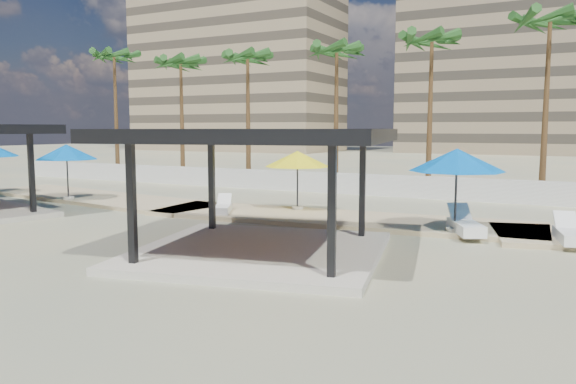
# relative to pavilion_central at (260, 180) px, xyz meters

# --- Properties ---
(ground) EXTENTS (200.00, 200.00, 0.00)m
(ground) POSITION_rel_pavilion_central_xyz_m (-2.44, -0.24, -2.24)
(ground) COLOR tan
(ground) RESTS_ON ground
(promenade) EXTENTS (44.45, 7.97, 0.24)m
(promenade) POSITION_rel_pavilion_central_xyz_m (-0.44, 7.43, -2.18)
(promenade) COLOR #C6B284
(promenade) RESTS_ON ground
(boundary_wall) EXTENTS (56.00, 0.30, 1.20)m
(boundary_wall) POSITION_rel_pavilion_central_xyz_m (-2.44, 15.76, -1.64)
(boundary_wall) COLOR silver
(boundary_wall) RESTS_ON ground
(building_west) EXTENTS (34.00, 16.00, 32.40)m
(building_west) POSITION_rel_pavilion_central_xyz_m (-44.44, 67.76, 13.03)
(building_west) COLOR #937F60
(building_west) RESTS_ON ground
(building_mid) EXTENTS (38.00, 16.00, 30.40)m
(building_mid) POSITION_rel_pavilion_central_xyz_m (1.56, 77.76, 12.03)
(building_mid) COLOR #847259
(building_mid) RESTS_ON ground
(pavilion_central) EXTENTS (8.80, 8.80, 3.75)m
(pavilion_central) POSITION_rel_pavilion_central_xyz_m (0.00, 0.00, 0.00)
(pavilion_central) COLOR beige
(pavilion_central) RESTS_ON ground
(umbrella_b) EXTENTS (3.76, 3.76, 2.59)m
(umbrella_b) POSITION_rel_pavilion_central_xyz_m (-2.76, 7.94, 0.17)
(umbrella_b) COLOR beige
(umbrella_b) RESTS_ON promenade
(umbrella_d) EXTENTS (3.94, 3.94, 2.89)m
(umbrella_d) POSITION_rel_pavilion_central_xyz_m (4.58, 5.56, 0.43)
(umbrella_d) COLOR beige
(umbrella_d) RESTS_ON promenade
(umbrella_f) EXTENTS (3.96, 3.96, 2.78)m
(umbrella_f) POSITION_rel_pavilion_central_xyz_m (-14.63, 5.65, 0.33)
(umbrella_f) COLOR beige
(umbrella_f) RESTS_ON promenade
(lounger_a) EXTENTS (1.41, 1.97, 0.72)m
(lounger_a) POSITION_rel_pavilion_central_xyz_m (-5.17, 5.60, -1.88)
(lounger_a) COLOR white
(lounger_a) RESTS_ON promenade
(lounger_b) EXTENTS (1.15, 2.29, 0.83)m
(lounger_b) POSITION_rel_pavilion_central_xyz_m (8.16, 5.61, -1.86)
(lounger_b) COLOR white
(lounger_b) RESTS_ON promenade
(lounger_c) EXTENTS (1.71, 2.44, 0.89)m
(lounger_c) POSITION_rel_pavilion_central_xyz_m (4.93, 5.61, -1.84)
(lounger_c) COLOR white
(lounger_c) RESTS_ON promenade
(palm_a) EXTENTS (3.00, 3.00, 10.04)m
(palm_a) POSITION_rel_pavilion_central_xyz_m (-23.44, 18.06, 6.59)
(palm_a) COLOR brown
(palm_a) RESTS_ON ground
(palm_b) EXTENTS (3.00, 3.00, 9.23)m
(palm_b) POSITION_rel_pavilion_central_xyz_m (-17.44, 18.46, 5.83)
(palm_b) COLOR brown
(palm_b) RESTS_ON ground
(palm_c) EXTENTS (3.00, 3.00, 9.21)m
(palm_c) POSITION_rel_pavilion_central_xyz_m (-11.44, 17.86, 5.81)
(palm_c) COLOR brown
(palm_c) RESTS_ON ground
(palm_d) EXTENTS (3.00, 3.00, 9.39)m
(palm_d) POSITION_rel_pavilion_central_xyz_m (-5.44, 18.66, 5.98)
(palm_d) COLOR brown
(palm_d) RESTS_ON ground
(palm_e) EXTENTS (3.00, 3.00, 9.55)m
(palm_e) POSITION_rel_pavilion_central_xyz_m (0.56, 18.16, 6.13)
(palm_e) COLOR brown
(palm_e) RESTS_ON ground
(palm_f) EXTENTS (3.00, 3.00, 10.17)m
(palm_f) POSITION_rel_pavilion_central_xyz_m (6.56, 18.36, 6.71)
(palm_f) COLOR brown
(palm_f) RESTS_ON ground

